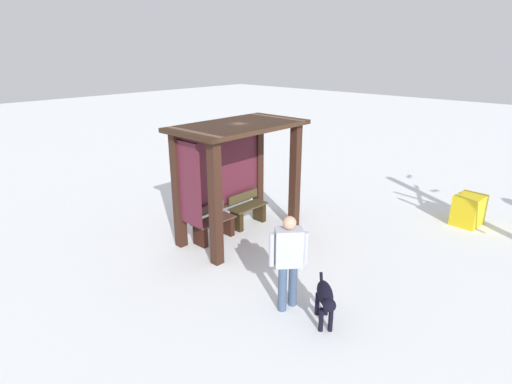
% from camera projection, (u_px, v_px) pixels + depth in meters
% --- Properties ---
extents(ground_plane, '(60.00, 60.00, 0.00)m').
position_uv_depth(ground_plane, '(240.00, 235.00, 9.21)').
color(ground_plane, white).
extents(bus_shelter, '(2.82, 1.55, 2.50)m').
position_uv_depth(bus_shelter, '(231.00, 161.00, 8.70)').
color(bus_shelter, '#351D14').
rests_on(bus_shelter, ground).
extents(bench_left_inside, '(0.97, 0.42, 0.75)m').
position_uv_depth(bench_left_inside, '(213.00, 225.00, 8.92)').
color(bench_left_inside, '#4E322B').
rests_on(bench_left_inside, ground).
extents(bench_center_inside, '(0.97, 0.38, 0.77)m').
position_uv_depth(bench_center_inside, '(248.00, 211.00, 9.65)').
color(bench_center_inside, '#453B21').
rests_on(bench_center_inside, ground).
extents(person_walking, '(0.51, 0.48, 1.58)m').
position_uv_depth(person_walking, '(289.00, 256.00, 6.35)').
color(person_walking, '#AEB1C0').
rests_on(person_walking, ground).
extents(dog, '(0.71, 0.67, 0.65)m').
position_uv_depth(dog, '(325.00, 298.00, 6.08)').
color(dog, black).
rests_on(dog, ground).
extents(grit_bin, '(0.74, 0.61, 0.72)m').
position_uv_depth(grit_bin, '(468.00, 210.00, 9.69)').
color(grit_bin, yellow).
rests_on(grit_bin, ground).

